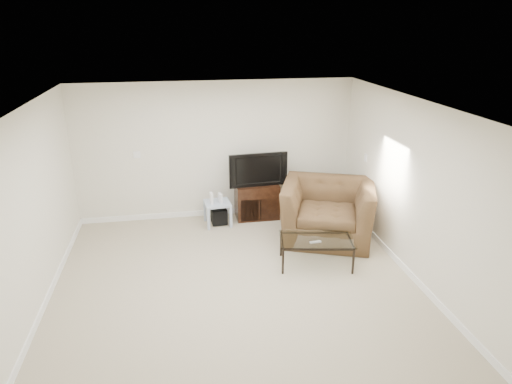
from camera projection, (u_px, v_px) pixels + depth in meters
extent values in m
plane|color=tan|center=(236.00, 284.00, 6.39)|extent=(5.00, 5.00, 0.00)
plane|color=white|center=(233.00, 105.00, 5.51)|extent=(5.00, 5.00, 0.00)
cube|color=silver|center=(216.00, 151.00, 8.25)|extent=(5.00, 0.02, 2.50)
cube|color=silver|center=(31.00, 215.00, 5.54)|extent=(0.02, 5.00, 2.50)
cube|color=silver|center=(412.00, 189.00, 6.36)|extent=(0.02, 5.00, 2.50)
cube|color=white|center=(137.00, 155.00, 8.01)|extent=(0.12, 0.02, 0.12)
cube|color=white|center=(366.00, 158.00, 7.83)|extent=(0.02, 0.09, 0.13)
cube|color=white|center=(368.00, 215.00, 7.89)|extent=(0.02, 0.08, 0.12)
cube|color=black|center=(257.00, 190.00, 8.37)|extent=(0.47, 0.33, 0.07)
imported|color=black|center=(257.00, 168.00, 8.24)|extent=(1.00, 0.27, 0.62)
cube|color=black|center=(219.00, 216.00, 8.24)|extent=(0.29, 0.29, 0.27)
cube|color=white|center=(211.00, 198.00, 8.04)|extent=(0.06, 0.15, 0.20)
cube|color=silver|center=(220.00, 198.00, 8.09)|extent=(0.07, 0.13, 0.17)
imported|color=brown|center=(328.00, 202.00, 7.55)|extent=(1.72, 1.42, 1.29)
cube|color=#B2B2B7|center=(315.00, 242.00, 6.63)|extent=(0.18, 0.07, 0.02)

